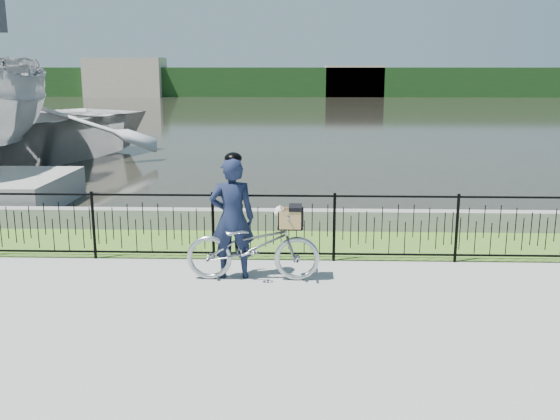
{
  "coord_description": "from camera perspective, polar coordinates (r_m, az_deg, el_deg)",
  "views": [
    {
      "loc": [
        0.44,
        -8.33,
        3.16
      ],
      "look_at": [
        0.13,
        1.0,
        1.0
      ],
      "focal_mm": 40.0,
      "sensor_mm": 36.0,
      "label": 1
    }
  ],
  "objects": [
    {
      "name": "far_treeline",
      "position": [
        68.35,
        1.55,
        11.65
      ],
      "size": [
        120.0,
        6.0,
        3.0
      ],
      "primitive_type": "cube",
      "color": "#1C3E18",
      "rests_on": "ground"
    },
    {
      "name": "grass_strip",
      "position": [
        11.39,
        -0.38,
        -3.06
      ],
      "size": [
        60.0,
        2.0,
        0.01
      ],
      "primitive_type": "cube",
      "color": "#467023",
      "rests_on": "ground"
    },
    {
      "name": "ground",
      "position": [
        8.92,
        -1.04,
        -7.72
      ],
      "size": [
        120.0,
        120.0,
        0.0
      ],
      "primitive_type": "plane",
      "color": "gray",
      "rests_on": "ground"
    },
    {
      "name": "bicycle_rig",
      "position": [
        9.38,
        -2.41,
        -3.24
      ],
      "size": [
        2.0,
        0.7,
        1.17
      ],
      "color": "#A1A7AD",
      "rests_on": "ground"
    },
    {
      "name": "far_building_right",
      "position": [
        67.08,
        6.79,
        11.62
      ],
      "size": [
        6.0,
        3.0,
        3.2
      ],
      "primitive_type": "cube",
      "color": "#B6A492",
      "rests_on": "ground"
    },
    {
      "name": "far_building_left",
      "position": [
        68.86,
        -13.94,
        11.71
      ],
      "size": [
        8.0,
        4.0,
        4.0
      ],
      "primitive_type": "cube",
      "color": "#B6A492",
      "rests_on": "ground"
    },
    {
      "name": "cyclist",
      "position": [
        9.4,
        -4.39,
        -0.64
      ],
      "size": [
        0.71,
        0.5,
        1.92
      ],
      "color": "#121931",
      "rests_on": "ground"
    },
    {
      "name": "quay_wall",
      "position": [
        12.3,
        -0.2,
        -0.89
      ],
      "size": [
        60.0,
        0.3,
        0.4
      ],
      "primitive_type": "cube",
      "color": "gray",
      "rests_on": "ground"
    },
    {
      "name": "fence",
      "position": [
        10.27,
        -0.6,
        -1.55
      ],
      "size": [
        14.0,
        0.06,
        1.15
      ],
      "primitive_type": null,
      "color": "black",
      "rests_on": "ground"
    },
    {
      "name": "water",
      "position": [
        41.46,
        1.3,
        8.67
      ],
      "size": [
        120.0,
        120.0,
        0.0
      ],
      "primitive_type": "plane",
      "color": "black",
      "rests_on": "ground"
    }
  ]
}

